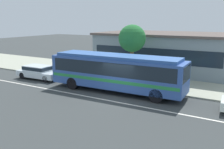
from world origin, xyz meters
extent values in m
plane|color=#363A3A|center=(0.00, 0.00, 0.00)|extent=(120.00, 120.00, 0.00)
cube|color=#9DA08D|center=(0.00, 6.82, 0.06)|extent=(60.00, 8.00, 0.12)
cube|color=silver|center=(0.00, -0.80, 0.00)|extent=(56.00, 0.16, 0.01)
cube|color=#3356A2|center=(-0.86, 1.47, 1.57)|extent=(10.98, 2.88, 2.30)
cube|color=#325CA3|center=(-0.86, 1.47, 2.84)|extent=(10.09, 2.55, 0.24)
cube|color=#19232D|center=(-0.86, 1.47, 2.03)|extent=(10.32, 2.88, 1.01)
cube|color=#278A44|center=(-0.86, 1.47, 1.16)|extent=(10.76, 2.90, 0.24)
cube|color=#19232D|center=(4.54, 1.64, 2.03)|extent=(0.19, 2.24, 1.10)
cylinder|color=black|center=(2.81, 2.72, 0.50)|extent=(1.01, 0.31, 1.00)
cylinder|color=black|center=(2.88, 0.45, 0.50)|extent=(1.01, 0.31, 1.00)
cylinder|color=black|center=(-4.39, 2.49, 0.50)|extent=(1.01, 0.31, 1.00)
cylinder|color=black|center=(-4.32, 0.23, 0.50)|extent=(1.01, 0.31, 1.00)
cube|color=silver|center=(-9.41, 1.50, 0.52)|extent=(4.56, 2.00, 0.55)
cube|color=silver|center=(-9.64, 1.49, 1.04)|extent=(2.58, 1.71, 0.50)
cube|color=#19232D|center=(-9.64, 1.49, 1.06)|extent=(2.62, 1.73, 0.32)
cylinder|color=black|center=(-7.96, 2.36, 0.32)|extent=(0.65, 0.24, 0.64)
cylinder|color=black|center=(-7.90, 0.75, 0.32)|extent=(0.65, 0.24, 0.64)
cylinder|color=black|center=(-10.93, 2.25, 0.32)|extent=(0.65, 0.24, 0.64)
cylinder|color=black|center=(-10.87, 0.64, 0.32)|extent=(0.65, 0.24, 0.64)
cylinder|color=#35333E|center=(3.84, 4.15, 0.53)|extent=(0.14, 0.14, 0.83)
cylinder|color=#35333E|center=(3.74, 4.02, 0.53)|extent=(0.14, 0.14, 0.83)
cylinder|color=#3560B6|center=(3.79, 4.08, 1.25)|extent=(0.48, 0.48, 0.60)
sphere|color=#E1B58F|center=(3.79, 4.08, 1.67)|extent=(0.23, 0.23, 0.23)
cylinder|color=#7B5C5C|center=(-4.49, 4.46, 0.54)|extent=(0.14, 0.14, 0.83)
cylinder|color=#7B5C5C|center=(-4.65, 4.44, 0.54)|extent=(0.14, 0.14, 0.83)
cylinder|color=#A04BA2|center=(-4.57, 4.45, 1.27)|extent=(0.37, 0.37, 0.63)
sphere|color=tan|center=(-4.57, 4.45, 1.69)|extent=(0.21, 0.21, 0.21)
cylinder|color=#72605B|center=(-2.44, 3.36, 0.55)|extent=(0.14, 0.14, 0.86)
cylinder|color=#72605B|center=(-2.48, 3.52, 0.55)|extent=(0.14, 0.14, 0.86)
cylinder|color=#564E46|center=(-2.46, 3.44, 1.26)|extent=(0.42, 0.42, 0.56)
sphere|color=tan|center=(-2.46, 3.44, 1.64)|extent=(0.20, 0.20, 0.20)
cylinder|color=gray|center=(3.46, 3.57, 1.35)|extent=(0.08, 0.08, 2.45)
cube|color=yellow|center=(3.46, 3.57, 2.37)|extent=(0.09, 0.44, 0.56)
cylinder|color=brown|center=(-1.43, 5.42, 1.61)|extent=(0.37, 0.37, 2.97)
sphere|color=#256E33|center=(-1.43, 5.42, 3.97)|extent=(2.51, 2.51, 2.51)
cube|color=gray|center=(-0.39, 12.18, 1.98)|extent=(14.29, 8.68, 3.96)
cube|color=#19232D|center=(-0.39, 7.82, 2.18)|extent=(13.15, 0.04, 1.43)
cube|color=#524742|center=(-0.39, 12.18, 4.08)|extent=(14.69, 9.08, 0.24)
camera|label=1|loc=(8.54, -15.25, 5.66)|focal=39.84mm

